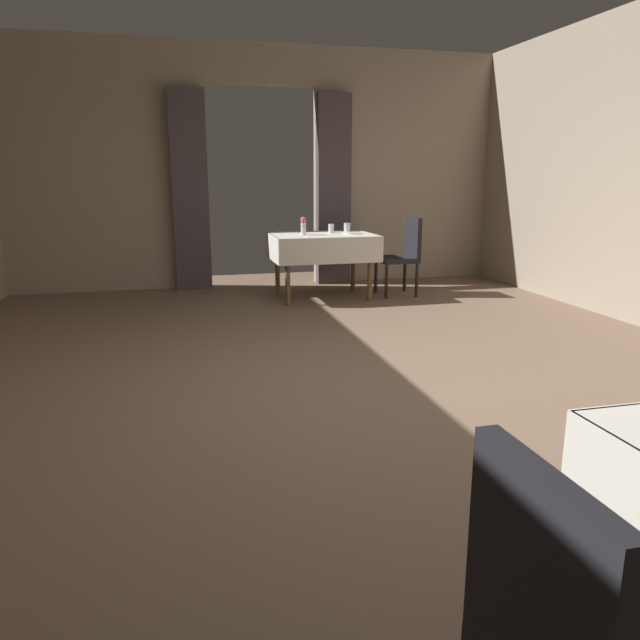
{
  "coord_description": "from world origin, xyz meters",
  "views": [
    {
      "loc": [
        -1.2,
        -3.75,
        1.42
      ],
      "look_at": [
        -0.24,
        0.13,
        0.46
      ],
      "focal_mm": 34.0,
      "sensor_mm": 36.0,
      "label": 1
    }
  ],
  "objects_px": {
    "dining_table_mid": "(322,243)",
    "glass_mid_c": "(347,227)",
    "plate_mid_b": "(352,233)",
    "flower_vase_mid": "(303,225)",
    "chair_mid_right": "(403,252)",
    "glass_mid_d": "(331,228)"
  },
  "relations": [
    {
      "from": "chair_mid_right",
      "to": "plate_mid_b",
      "type": "relative_size",
      "value": 3.95
    },
    {
      "from": "chair_mid_right",
      "to": "glass_mid_d",
      "type": "distance_m",
      "value": 0.91
    },
    {
      "from": "dining_table_mid",
      "to": "glass_mid_c",
      "type": "height_order",
      "value": "glass_mid_c"
    },
    {
      "from": "plate_mid_b",
      "to": "glass_mid_c",
      "type": "bearing_deg",
      "value": 84.51
    },
    {
      "from": "chair_mid_right",
      "to": "glass_mid_d",
      "type": "bearing_deg",
      "value": 168.84
    },
    {
      "from": "glass_mid_d",
      "to": "flower_vase_mid",
      "type": "bearing_deg",
      "value": -157.98
    },
    {
      "from": "plate_mid_b",
      "to": "glass_mid_d",
      "type": "xyz_separation_m",
      "value": [
        -0.22,
        0.15,
        0.05
      ]
    },
    {
      "from": "dining_table_mid",
      "to": "glass_mid_c",
      "type": "relative_size",
      "value": 11.94
    },
    {
      "from": "plate_mid_b",
      "to": "chair_mid_right",
      "type": "bearing_deg",
      "value": -1.57
    },
    {
      "from": "flower_vase_mid",
      "to": "plate_mid_b",
      "type": "relative_size",
      "value": 0.87
    },
    {
      "from": "plate_mid_b",
      "to": "glass_mid_d",
      "type": "bearing_deg",
      "value": 145.24
    },
    {
      "from": "chair_mid_right",
      "to": "plate_mid_b",
      "type": "height_order",
      "value": "chair_mid_right"
    },
    {
      "from": "flower_vase_mid",
      "to": "glass_mid_c",
      "type": "xyz_separation_m",
      "value": [
        0.62,
        0.32,
        -0.06
      ]
    },
    {
      "from": "flower_vase_mid",
      "to": "chair_mid_right",
      "type": "bearing_deg",
      "value": -0.89
    },
    {
      "from": "glass_mid_c",
      "to": "glass_mid_d",
      "type": "height_order",
      "value": "glass_mid_d"
    },
    {
      "from": "chair_mid_right",
      "to": "glass_mid_c",
      "type": "relative_size",
      "value": 9.29
    },
    {
      "from": "chair_mid_right",
      "to": "flower_vase_mid",
      "type": "distance_m",
      "value": 1.27
    },
    {
      "from": "glass_mid_c",
      "to": "glass_mid_d",
      "type": "xyz_separation_m",
      "value": [
        -0.25,
        -0.17,
        0.0
      ]
    },
    {
      "from": "chair_mid_right",
      "to": "glass_mid_d",
      "type": "xyz_separation_m",
      "value": [
        -0.85,
        0.17,
        0.29
      ]
    },
    {
      "from": "chair_mid_right",
      "to": "glass_mid_c",
      "type": "bearing_deg",
      "value": 150.79
    },
    {
      "from": "plate_mid_b",
      "to": "flower_vase_mid",
      "type": "bearing_deg",
      "value": 179.84
    },
    {
      "from": "plate_mid_b",
      "to": "dining_table_mid",
      "type": "bearing_deg",
      "value": 171.73
    }
  ]
}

